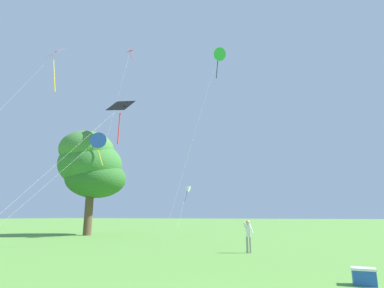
{
  "coord_description": "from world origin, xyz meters",
  "views": [
    {
      "loc": [
        0.75,
        -4.19,
        1.79
      ],
      "look_at": [
        -11.89,
        26.06,
        9.46
      ],
      "focal_mm": 28.77,
      "sensor_mm": 36.0,
      "label": 1
    }
  ],
  "objects_px": {
    "kite_green_small": "(218,55)",
    "kite_white_distant": "(187,188)",
    "kite_black_large": "(119,113)",
    "kite_red_high": "(127,66)",
    "kite_pink_low": "(52,63)",
    "picnic_cooler": "(364,276)",
    "kite_blue_delta": "(97,139)",
    "person_with_spool": "(248,233)",
    "tree_right_cluster": "(91,166)"
  },
  "relations": [
    {
      "from": "kite_green_small",
      "to": "picnic_cooler",
      "type": "relative_size",
      "value": 29.5
    },
    {
      "from": "kite_white_distant",
      "to": "picnic_cooler",
      "type": "xyz_separation_m",
      "value": [
        21.86,
        -38.38,
        -6.13
      ]
    },
    {
      "from": "kite_red_high",
      "to": "picnic_cooler",
      "type": "distance_m",
      "value": 37.95
    },
    {
      "from": "person_with_spool",
      "to": "tree_right_cluster",
      "type": "distance_m",
      "value": 19.93
    },
    {
      "from": "kite_red_high",
      "to": "kite_black_large",
      "type": "distance_m",
      "value": 14.41
    },
    {
      "from": "person_with_spool",
      "to": "tree_right_cluster",
      "type": "height_order",
      "value": "tree_right_cluster"
    },
    {
      "from": "kite_blue_delta",
      "to": "kite_green_small",
      "type": "bearing_deg",
      "value": 65.91
    },
    {
      "from": "kite_pink_low",
      "to": "tree_right_cluster",
      "type": "bearing_deg",
      "value": 71.43
    },
    {
      "from": "kite_pink_low",
      "to": "kite_blue_delta",
      "type": "distance_m",
      "value": 14.08
    },
    {
      "from": "kite_white_distant",
      "to": "tree_right_cluster",
      "type": "xyz_separation_m",
      "value": [
        0.18,
        -24.25,
        0.26
      ]
    },
    {
      "from": "kite_red_high",
      "to": "person_with_spool",
      "type": "bearing_deg",
      "value": -39.13
    },
    {
      "from": "kite_green_small",
      "to": "kite_white_distant",
      "type": "bearing_deg",
      "value": 119.93
    },
    {
      "from": "kite_white_distant",
      "to": "picnic_cooler",
      "type": "height_order",
      "value": "kite_white_distant"
    },
    {
      "from": "kite_white_distant",
      "to": "picnic_cooler",
      "type": "bearing_deg",
      "value": -60.33
    },
    {
      "from": "tree_right_cluster",
      "to": "kite_red_high",
      "type": "bearing_deg",
      "value": 102.79
    },
    {
      "from": "kite_white_distant",
      "to": "kite_pink_low",
      "type": "height_order",
      "value": "kite_pink_low"
    },
    {
      "from": "kite_pink_low",
      "to": "person_with_spool",
      "type": "height_order",
      "value": "kite_pink_low"
    },
    {
      "from": "kite_black_large",
      "to": "tree_right_cluster",
      "type": "bearing_deg",
      "value": 160.93
    },
    {
      "from": "kite_white_distant",
      "to": "kite_pink_low",
      "type": "relative_size",
      "value": 0.66
    },
    {
      "from": "kite_pink_low",
      "to": "tree_right_cluster",
      "type": "xyz_separation_m",
      "value": [
        1.55,
        4.62,
        -9.27
      ]
    },
    {
      "from": "kite_blue_delta",
      "to": "person_with_spool",
      "type": "height_order",
      "value": "kite_blue_delta"
    },
    {
      "from": "kite_pink_low",
      "to": "kite_red_high",
      "type": "bearing_deg",
      "value": 90.46
    },
    {
      "from": "kite_red_high",
      "to": "picnic_cooler",
      "type": "bearing_deg",
      "value": -42.51
    },
    {
      "from": "person_with_spool",
      "to": "picnic_cooler",
      "type": "relative_size",
      "value": 2.62
    },
    {
      "from": "kite_green_small",
      "to": "tree_right_cluster",
      "type": "relative_size",
      "value": 1.77
    },
    {
      "from": "kite_blue_delta",
      "to": "picnic_cooler",
      "type": "relative_size",
      "value": 11.91
    },
    {
      "from": "person_with_spool",
      "to": "kite_white_distant",
      "type": "bearing_deg",
      "value": 118.33
    },
    {
      "from": "tree_right_cluster",
      "to": "kite_green_small",
      "type": "bearing_deg",
      "value": 7.65
    },
    {
      "from": "kite_green_small",
      "to": "kite_blue_delta",
      "type": "xyz_separation_m",
      "value": [
        -4.75,
        -10.62,
        -10.39
      ]
    },
    {
      "from": "kite_blue_delta",
      "to": "tree_right_cluster",
      "type": "height_order",
      "value": "tree_right_cluster"
    },
    {
      "from": "kite_white_distant",
      "to": "kite_red_high",
      "type": "bearing_deg",
      "value": -94.93
    },
    {
      "from": "kite_red_high",
      "to": "kite_blue_delta",
      "type": "relative_size",
      "value": 3.37
    },
    {
      "from": "person_with_spool",
      "to": "tree_right_cluster",
      "type": "bearing_deg",
      "value": 154.78
    },
    {
      "from": "picnic_cooler",
      "to": "person_with_spool",
      "type": "bearing_deg",
      "value": 126.32
    },
    {
      "from": "kite_pink_low",
      "to": "kite_black_large",
      "type": "xyz_separation_m",
      "value": [
        5.56,
        3.24,
        -4.77
      ]
    },
    {
      "from": "kite_blue_delta",
      "to": "person_with_spool",
      "type": "xyz_separation_m",
      "value": [
        9.24,
        0.77,
        -5.56
      ]
    },
    {
      "from": "picnic_cooler",
      "to": "kite_green_small",
      "type": "bearing_deg",
      "value": 119.31
    },
    {
      "from": "kite_white_distant",
      "to": "kite_black_large",
      "type": "relative_size",
      "value": 0.92
    },
    {
      "from": "kite_green_small",
      "to": "kite_black_large",
      "type": "relative_size",
      "value": 1.38
    },
    {
      "from": "kite_black_large",
      "to": "kite_blue_delta",
      "type": "height_order",
      "value": "kite_black_large"
    },
    {
      "from": "kite_black_large",
      "to": "kite_red_high",
      "type": "bearing_deg",
      "value": 123.19
    },
    {
      "from": "kite_black_large",
      "to": "person_with_spool",
      "type": "bearing_deg",
      "value": -26.97
    },
    {
      "from": "kite_pink_low",
      "to": "kite_green_small",
      "type": "xyz_separation_m",
      "value": [
        14.34,
        6.34,
        1.01
      ]
    },
    {
      "from": "kite_red_high",
      "to": "picnic_cooler",
      "type": "xyz_separation_m",
      "value": [
        23.33,
        -21.39,
        -20.94
      ]
    },
    {
      "from": "kite_red_high",
      "to": "picnic_cooler",
      "type": "relative_size",
      "value": 40.18
    },
    {
      "from": "tree_right_cluster",
      "to": "kite_black_large",
      "type": "bearing_deg",
      "value": -19.07
    },
    {
      "from": "kite_white_distant",
      "to": "tree_right_cluster",
      "type": "height_order",
      "value": "tree_right_cluster"
    },
    {
      "from": "person_with_spool",
      "to": "tree_right_cluster",
      "type": "relative_size",
      "value": 0.16
    },
    {
      "from": "kite_red_high",
      "to": "kite_pink_low",
      "type": "bearing_deg",
      "value": -89.54
    },
    {
      "from": "kite_green_small",
      "to": "kite_black_large",
      "type": "xyz_separation_m",
      "value": [
        -8.78,
        -3.1,
        -5.78
      ]
    }
  ]
}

